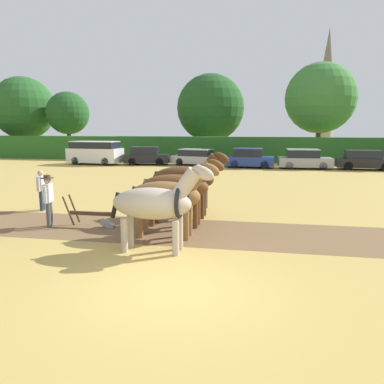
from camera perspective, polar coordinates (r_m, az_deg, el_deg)
ground_plane at (r=7.94m, az=-2.75°, el=-14.36°), size 240.00×240.00×0.00m
plowed_furrow_strip at (r=13.89m, az=-22.68°, el=-4.48°), size 31.56×3.86×0.01m
hedgerow at (r=36.07m, az=8.82°, el=6.41°), size 75.92×1.65×2.37m
tree_left at (r=49.66m, az=-24.28°, el=11.58°), size 7.29×7.29×9.18m
tree_center_left at (r=45.54m, az=-18.40°, el=11.32°), size 4.77×4.77×7.25m
tree_center at (r=41.44m, az=2.84°, el=12.66°), size 7.24×7.24×8.95m
tree_center_right at (r=39.24m, az=18.98°, el=13.37°), size 6.75×6.75×9.43m
church_spire at (r=72.62m, az=19.82°, el=15.08°), size 3.13×3.13×20.33m
draft_horse_lead_left at (r=9.80m, az=-5.46°, el=-1.71°), size 2.86×0.93×2.40m
draft_horse_lead_right at (r=11.08m, az=-3.59°, el=-0.54°), size 2.86×0.96×2.34m
draft_horse_trail_left at (r=12.36m, az=-2.11°, el=0.78°), size 2.93×0.91×2.33m
draft_horse_trail_right at (r=13.64m, az=-0.90°, el=2.02°), size 2.97×1.00×2.47m
plow at (r=12.79m, az=-14.66°, el=-3.75°), size 1.72×0.47×1.13m
farmer_at_plow at (r=13.13m, az=-21.05°, el=-0.66°), size 0.43×0.65×1.73m
farmer_beside_team at (r=15.06m, az=1.98°, el=1.06°), size 0.32×0.65×1.66m
farmer_onlooker_right at (r=15.90m, az=-21.99°, el=0.65°), size 0.32×0.63×1.60m
parked_van at (r=34.54m, az=-14.56°, el=5.85°), size 4.83×2.30×2.05m
parked_car_left at (r=33.45m, az=-6.93°, el=5.46°), size 4.10×2.38×1.58m
parked_car_center_left at (r=32.50m, az=0.80°, el=5.28°), size 4.74×2.57×1.41m
parked_car_center at (r=31.02m, az=8.74°, el=5.10°), size 3.86×1.85×1.60m
parked_car_center_right at (r=31.21m, az=16.72°, el=4.79°), size 4.18×2.03×1.56m
parked_car_right at (r=32.11m, az=24.77°, el=4.41°), size 4.31×1.90×1.52m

